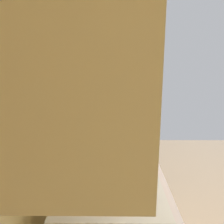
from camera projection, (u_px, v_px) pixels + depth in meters
wall_back at (63, 107)px, 1.61m from camera, size 3.77×0.12×2.63m
upper_cabinets at (86, 11)px, 1.07m from camera, size 1.95×0.34×0.71m
oven_range at (115, 150)px, 3.05m from camera, size 0.63×0.65×1.07m
microwave at (112, 215)px, 0.91m from camera, size 0.47×0.38×0.30m
bowl at (129, 183)px, 1.36m from camera, size 0.14×0.14×0.06m
kettle at (124, 134)px, 2.13m from camera, size 0.20×0.15×0.16m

